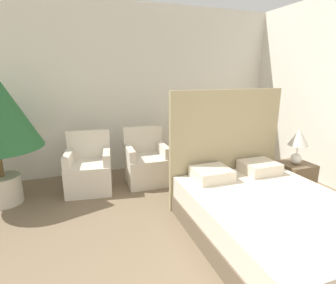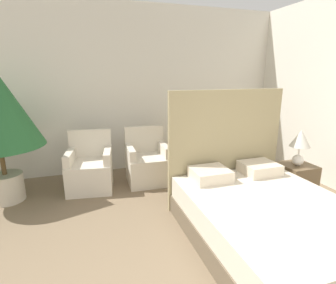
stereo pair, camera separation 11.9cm
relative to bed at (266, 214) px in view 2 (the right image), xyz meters
name	(u,v)px [view 2 (the right image)]	position (x,y,z in m)	size (l,w,h in m)	color
wall_back	(135,90)	(-0.85, 2.67, 1.15)	(10.00, 0.06, 2.90)	silver
bed	(266,214)	(0.00, 0.00, 0.00)	(1.60, 2.02, 1.55)	brown
armchair_near_window_left	(90,171)	(-1.74, 1.89, -0.01)	(0.73, 0.69, 0.89)	beige
armchair_near_window_right	(148,165)	(-0.83, 1.89, -0.01)	(0.67, 0.63, 0.89)	beige
nightstand	(295,181)	(1.04, 0.69, -0.04)	(0.43, 0.42, 0.50)	brown
table_lamp	(300,142)	(1.01, 0.67, 0.54)	(0.27, 0.27, 0.50)	white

